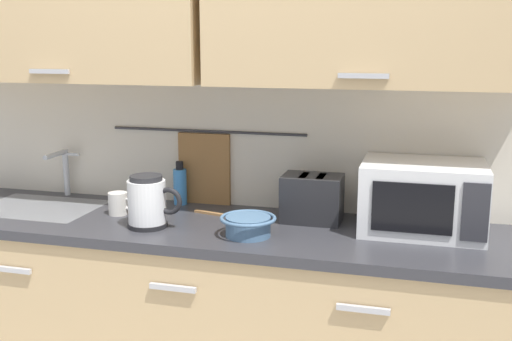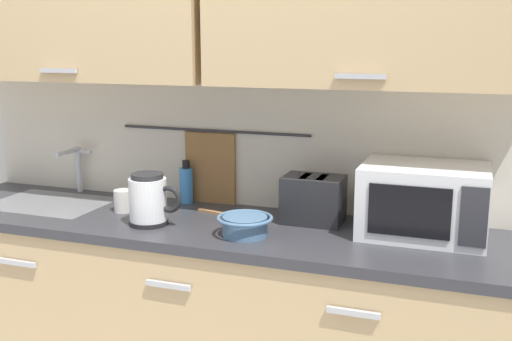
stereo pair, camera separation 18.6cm
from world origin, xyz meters
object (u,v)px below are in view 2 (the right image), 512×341
object	(u,v)px
toaster	(313,199)
wooden_spoon	(232,215)
dish_soap_bottle	(186,184)
microwave	(424,201)
electric_kettle	(149,200)
mug_near_sink	(124,201)
mixing_bowl	(245,224)

from	to	relation	value
toaster	wooden_spoon	size ratio (longest dim) A/B	0.93
dish_soap_bottle	wooden_spoon	distance (m)	0.33
toaster	wooden_spoon	distance (m)	0.35
microwave	wooden_spoon	size ratio (longest dim) A/B	1.68
electric_kettle	mug_near_sink	world-z (taller)	electric_kettle
electric_kettle	dish_soap_bottle	xyz separation A→B (m)	(-0.01, 0.36, -0.01)
mug_near_sink	dish_soap_bottle	bearing A→B (deg)	50.57
microwave	mug_near_sink	size ratio (longest dim) A/B	3.83
microwave	electric_kettle	size ratio (longest dim) A/B	2.03
microwave	dish_soap_bottle	world-z (taller)	microwave
electric_kettle	dish_soap_bottle	distance (m)	0.36
electric_kettle	toaster	distance (m)	0.66
electric_kettle	mug_near_sink	size ratio (longest dim) A/B	1.89
mug_near_sink	toaster	world-z (taller)	toaster
electric_kettle	wooden_spoon	distance (m)	0.35
mug_near_sink	mixing_bowl	bearing A→B (deg)	-12.56
electric_kettle	mixing_bowl	world-z (taller)	electric_kettle
electric_kettle	wooden_spoon	xyz separation A→B (m)	(0.27, 0.21, -0.10)
wooden_spoon	electric_kettle	bearing A→B (deg)	-141.84
mug_near_sink	wooden_spoon	xyz separation A→B (m)	(0.47, 0.08, -0.04)
electric_kettle	mixing_bowl	xyz separation A→B (m)	(0.41, -0.01, -0.06)
mixing_bowl	wooden_spoon	size ratio (longest dim) A/B	0.78
mixing_bowl	wooden_spoon	world-z (taller)	mixing_bowl
dish_soap_bottle	mixing_bowl	xyz separation A→B (m)	(0.42, -0.36, -0.04)
dish_soap_bottle	mixing_bowl	size ratio (longest dim) A/B	0.92
mixing_bowl	toaster	bearing A→B (deg)	52.82
dish_soap_bottle	wooden_spoon	bearing A→B (deg)	-27.50
electric_kettle	toaster	size ratio (longest dim) A/B	0.89
electric_kettle	mug_near_sink	bearing A→B (deg)	147.01
dish_soap_bottle	mug_near_sink	distance (m)	0.30
dish_soap_bottle	toaster	world-z (taller)	dish_soap_bottle
dish_soap_bottle	wooden_spoon	world-z (taller)	dish_soap_bottle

